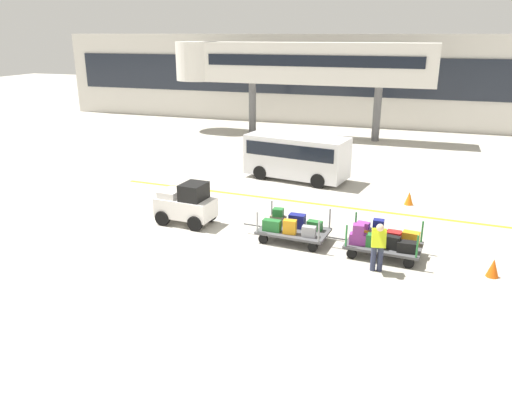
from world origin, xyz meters
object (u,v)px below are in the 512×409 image
Objects in this scene: baggage_handler at (378,245)px; shuttle_van at (297,154)px; baggage_tug at (186,204)px; safety_cone_far at (493,268)px; baggage_cart_middle at (383,240)px; safety_cone_near at (409,198)px; baggage_cart_lead at (292,227)px.

shuttle_van reaches higher than baggage_handler.
baggage_tug is 3.97× the size of safety_cone_far.
baggage_cart_middle is 5.54× the size of safety_cone_far.
baggage_tug reaches higher than safety_cone_near.
shuttle_van is (-4.74, 8.92, 0.37)m from baggage_handler.
baggage_tug is 1.40× the size of baggage_handler.
baggage_handler reaches higher than baggage_cart_middle.
baggage_handler is 10.10m from shuttle_van.
shuttle_van reaches higher than baggage_cart_lead.
baggage_cart_lead is at bearing -76.63° from shuttle_van.
safety_cone_near is at bearing 32.54° from baggage_tug.
baggage_handler reaches higher than safety_cone_near.
baggage_handler is 3.36m from safety_cone_far.
baggage_handler reaches higher than baggage_cart_lead.
shuttle_van is 11.44m from safety_cone_far.
safety_cone_near is 1.00× the size of safety_cone_far.
baggage_handler is (-0.05, -1.22, 0.34)m from baggage_cart_middle.
baggage_cart_lead is 5.54× the size of safety_cone_near.
safety_cone_near is at bearing -22.58° from shuttle_van.
safety_cone_far is (2.62, -5.94, 0.00)m from safety_cone_near.
baggage_cart_middle is (7.12, -0.58, -0.23)m from baggage_tug.
baggage_cart_middle is at bearing -4.69° from baggage_tug.
baggage_cart_lead is (4.09, -0.34, -0.26)m from baggage_tug.
baggage_cart_middle is at bearing -58.09° from shuttle_van.
baggage_handler reaches higher than safety_cone_far.
safety_cone_near is at bearing 113.78° from safety_cone_far.
safety_cone_far is at bearing 13.22° from baggage_handler.
safety_cone_far is (6.19, -0.71, -0.22)m from baggage_cart_lead.
baggage_cart_lead is 6.33m from safety_cone_near.
safety_cone_near is (0.55, 5.47, -0.25)m from baggage_cart_middle.
baggage_tug is at bearing 175.31° from baggage_cart_middle.
baggage_tug is 9.10m from safety_cone_near.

